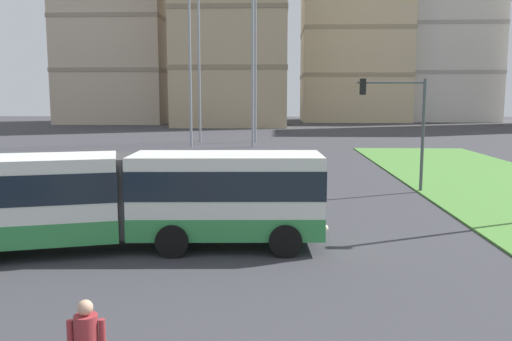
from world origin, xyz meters
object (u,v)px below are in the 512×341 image
articulated_bus (137,198)px  car_maroon_sedan (168,169)px  apartment_tower_west (118,24)px  traffic_light_far_right (401,115)px  apartment_tower_eastcentre (439,30)px

articulated_bus → car_maroon_sedan: (-1.85, 13.53, -0.90)m
apartment_tower_west → articulated_bus: bearing=-73.2°
car_maroon_sedan → traffic_light_far_right: (12.41, -2.75, 3.17)m
car_maroon_sedan → apartment_tower_eastcentre: 94.32m
apartment_tower_west → apartment_tower_eastcentre: apartment_tower_eastcentre is taller
traffic_light_far_right → apartment_tower_west: size_ratio=0.15×
apartment_tower_eastcentre → articulated_bus: bearing=-111.0°
traffic_light_far_right → apartment_tower_eastcentre: apartment_tower_eastcentre is taller
apartment_tower_eastcentre → car_maroon_sedan: bearing=-115.1°
car_maroon_sedan → apartment_tower_eastcentre: apartment_tower_eastcentre is taller
traffic_light_far_right → apartment_tower_west: (-36.37, 74.73, 14.52)m
articulated_bus → traffic_light_far_right: traffic_light_far_right is taller
articulated_bus → traffic_light_far_right: bearing=45.6°
articulated_bus → traffic_light_far_right: 15.26m
apartment_tower_eastcentre → apartment_tower_west: bearing=-169.3°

